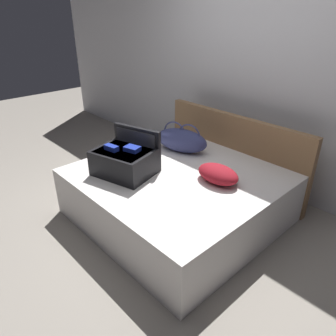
{
  "coord_description": "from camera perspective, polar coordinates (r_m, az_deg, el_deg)",
  "views": [
    {
      "loc": [
        1.92,
        -1.52,
        1.94
      ],
      "look_at": [
        0.0,
        0.27,
        0.6
      ],
      "focal_mm": 33.97,
      "sensor_mm": 36.0,
      "label": 1
    }
  ],
  "objects": [
    {
      "name": "ground_plane",
      "position": [
        3.12,
        -3.72,
        -11.37
      ],
      "size": [
        12.0,
        12.0,
        0.0
      ],
      "primitive_type": "plane",
      "color": "gray"
    },
    {
      "name": "back_wall",
      "position": [
        3.76,
        16.18,
        16.26
      ],
      "size": [
        8.0,
        0.1,
        2.6
      ],
      "primitive_type": "cube",
      "color": "silver",
      "rests_on": "ground"
    },
    {
      "name": "bed",
      "position": [
        3.2,
        1.69,
        -4.85
      ],
      "size": [
        1.81,
        1.71,
        0.5
      ],
      "primitive_type": "cube",
      "color": "silver",
      "rests_on": "ground"
    },
    {
      "name": "headboard",
      "position": [
        3.73,
        11.6,
        2.72
      ],
      "size": [
        1.85,
        0.08,
        0.88
      ],
      "primitive_type": "cube",
      "color": "olive",
      "rests_on": "ground"
    },
    {
      "name": "hard_case_large",
      "position": [
        3.05,
        -7.68,
        1.57
      ],
      "size": [
        0.63,
        0.57,
        0.4
      ],
      "rotation": [
        0.0,
        0.0,
        0.27
      ],
      "color": "black",
      "rests_on": "bed"
    },
    {
      "name": "duffel_bag",
      "position": [
        3.5,
        2.44,
        5.03
      ],
      "size": [
        0.65,
        0.43,
        0.33
      ],
      "rotation": [
        0.0,
        0.0,
        0.3
      ],
      "color": "navy",
      "rests_on": "bed"
    },
    {
      "name": "pillow_near_headboard",
      "position": [
        2.93,
        8.96,
        -1.06
      ],
      "size": [
        0.41,
        0.27,
        0.16
      ],
      "primitive_type": "ellipsoid",
      "rotation": [
        0.0,
        0.0,
        -0.0
      ],
      "color": "maroon",
      "rests_on": "bed"
    }
  ]
}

